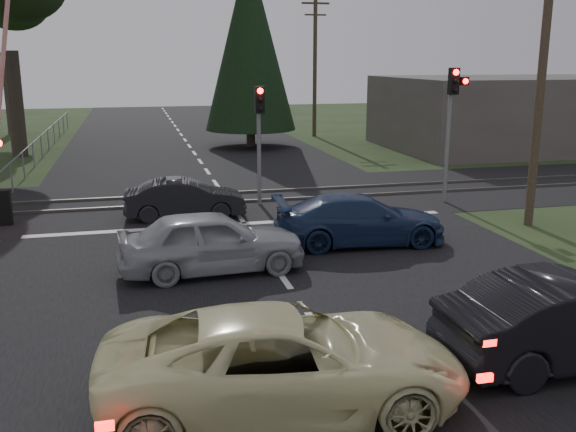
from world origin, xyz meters
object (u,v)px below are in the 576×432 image
object	(u,v)px
traffic_signal_right	(453,109)
silver_car	(212,242)
utility_pole_mid	(315,63)
cream_coupe	(284,361)
utility_pole_far	(247,61)
dark_car_far	(185,199)
traffic_signal_center	(259,125)
utility_pole_near	(542,68)
blue_sedan	(360,220)

from	to	relation	value
traffic_signal_right	silver_car	xyz separation A→B (m)	(-9.09, -5.65, -2.56)
utility_pole_mid	cream_coupe	distance (m)	34.26
utility_pole_mid	cream_coupe	size ratio (longest dim) A/B	1.70
utility_pole_far	dark_car_far	world-z (taller)	utility_pole_far
traffic_signal_center	silver_car	distance (m)	7.59
traffic_signal_center	dark_car_far	size ratio (longest dim) A/B	1.08
traffic_signal_center	utility_pole_mid	distance (m)	20.82
cream_coupe	silver_car	bearing A→B (deg)	7.31
utility_pole_mid	dark_car_far	distance (m)	23.33
cream_coupe	utility_pole_near	bearing A→B (deg)	-43.67
traffic_signal_right	cream_coupe	bearing A→B (deg)	-126.25
utility_pole_far	dark_car_far	bearing A→B (deg)	-102.62
utility_pole_near	dark_car_far	size ratio (longest dim) A/B	2.36
traffic_signal_right	traffic_signal_center	world-z (taller)	traffic_signal_right
silver_car	utility_pole_mid	bearing A→B (deg)	-24.26
cream_coupe	dark_car_far	size ratio (longest dim) A/B	1.39
silver_car	blue_sedan	xyz separation A→B (m)	(4.26, 1.45, -0.07)
traffic_signal_center	utility_pole_near	distance (m)	9.05
traffic_signal_right	utility_pole_far	world-z (taller)	utility_pole_far
utility_pole_near	utility_pole_mid	distance (m)	24.00
utility_pole_near	dark_car_far	world-z (taller)	utility_pole_near
traffic_signal_center	utility_pole_mid	bearing A→B (deg)	68.79
utility_pole_mid	utility_pole_far	size ratio (longest dim) A/B	1.00
utility_pole_near	traffic_signal_right	bearing A→B (deg)	105.34
utility_pole_mid	silver_car	xyz separation A→B (m)	(-10.04, -26.17, -3.97)
utility_pole_near	cream_coupe	size ratio (longest dim) A/B	1.70
cream_coupe	silver_car	world-z (taller)	silver_car
silver_car	dark_car_far	size ratio (longest dim) A/B	1.16
dark_car_far	traffic_signal_right	bearing A→B (deg)	-86.97
silver_car	utility_pole_near	bearing A→B (deg)	-81.07
utility_pole_far	cream_coupe	size ratio (longest dim) A/B	1.70
traffic_signal_right	traffic_signal_center	size ratio (longest dim) A/B	1.15
utility_pole_far	dark_car_far	distance (m)	46.89
cream_coupe	blue_sedan	distance (m)	8.83
traffic_signal_right	utility_pole_far	bearing A→B (deg)	88.80
cream_coupe	utility_pole_far	bearing A→B (deg)	-4.56
utility_pole_far	silver_car	distance (m)	52.30
blue_sedan	dark_car_far	size ratio (longest dim) A/B	1.24
utility_pole_mid	blue_sedan	size ratio (longest dim) A/B	1.91
utility_pole_mid	utility_pole_far	distance (m)	25.00
utility_pole_near	cream_coupe	world-z (taller)	utility_pole_near
traffic_signal_center	blue_sedan	xyz separation A→B (m)	(1.72, -5.40, -2.12)
utility_pole_far	traffic_signal_right	bearing A→B (deg)	-91.20
traffic_signal_right	blue_sedan	distance (m)	6.91
traffic_signal_center	dark_car_far	bearing A→B (deg)	-155.09
utility_pole_near	dark_car_far	xyz separation A→B (m)	(-10.21, 3.42, -4.10)
cream_coupe	traffic_signal_center	bearing A→B (deg)	-4.71
traffic_signal_right	utility_pole_mid	bearing A→B (deg)	87.34
traffic_signal_center	utility_pole_far	distance (m)	44.99
traffic_signal_right	dark_car_far	size ratio (longest dim) A/B	1.23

